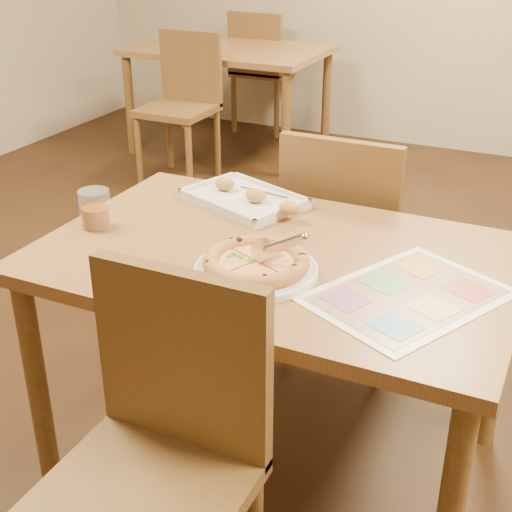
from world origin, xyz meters
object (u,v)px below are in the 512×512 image
at_px(bg_chair_near, 184,88).
at_px(plate, 256,270).
at_px(chair_near, 163,426).
at_px(appetizer_tray, 246,199).
at_px(chair_far, 345,225).
at_px(bg_table, 229,60).
at_px(glass_tumbler, 95,211).
at_px(dining_table, 277,280).
at_px(bg_chair_far, 260,58).
at_px(menu, 408,295).
at_px(pizza, 256,262).
at_px(pizza_cutter, 279,246).

distance_m(bg_chair_near, plate, 2.84).
bearing_deg(chair_near, appetizer_tray, 104.73).
bearing_deg(appetizer_tray, chair_far, 53.98).
bearing_deg(bg_table, glass_tumbler, -69.96).
relative_size(dining_table, bg_table, 1.00).
bearing_deg(bg_chair_far, appetizer_tray, 114.37).
bearing_deg(menu, bg_table, 124.52).
bearing_deg(appetizer_tray, dining_table, -50.53).
bearing_deg(menu, bg_chair_far, 120.37).
relative_size(bg_chair_near, pizza, 1.69).
bearing_deg(bg_chair_far, plate, 114.97).
bearing_deg(pizza_cutter, chair_near, -120.57).
bearing_deg(chair_near, glass_tumbler, 136.06).
distance_m(bg_chair_far, glass_tumbler, 3.53).
bearing_deg(pizza_cutter, plate, 170.76).
height_order(bg_chair_far, plate, bg_chair_far).
bearing_deg(pizza, chair_near, -90.13).
xyz_separation_m(bg_chair_far, menu, (1.99, -3.39, 0.16)).
bearing_deg(pizza_cutter, chair_far, 71.05).
bearing_deg(glass_tumbler, menu, -1.30).
bearing_deg(pizza, pizza_cutter, 11.99).
bearing_deg(glass_tumbler, chair_near, -43.94).
xyz_separation_m(appetizer_tray, menu, (0.62, -0.37, -0.01)).
xyz_separation_m(pizza, appetizer_tray, (-0.23, 0.42, -0.01)).
bearing_deg(plate, pizza_cutter, 14.34).
xyz_separation_m(appetizer_tray, glass_tumbler, (-0.32, -0.35, 0.03)).
bearing_deg(menu, chair_far, 119.28).
bearing_deg(bg_chair_far, pizza, 114.98).
relative_size(pizza, menu, 0.59).
relative_size(chair_near, pizza_cutter, 3.57).
bearing_deg(bg_chair_far, chair_near, 112.29).
bearing_deg(bg_table, plate, -61.40).
bearing_deg(pizza, dining_table, 90.45).
relative_size(dining_table, pizza_cutter, 9.87).
distance_m(plate, menu, 0.39).
xyz_separation_m(plate, pizza, (-0.00, 0.00, 0.02)).
distance_m(bg_table, appetizer_tray, 2.87).
xyz_separation_m(chair_near, pizza, (0.00, 0.47, 0.18)).
relative_size(bg_chair_near, plate, 1.46).
height_order(chair_far, menu, chair_far).
relative_size(bg_chair_near, pizza_cutter, 3.57).
xyz_separation_m(dining_table, bg_table, (-1.60, 2.80, 0.00)).
bearing_deg(bg_chair_near, menu, -49.02).
distance_m(chair_far, pizza, 0.76).
height_order(bg_chair_near, bg_chair_far, same).
xyz_separation_m(pizza, pizza_cutter, (0.06, 0.01, 0.05)).
xyz_separation_m(pizza, glass_tumbler, (-0.55, 0.07, 0.02)).
distance_m(pizza, appetizer_tray, 0.48).
distance_m(bg_table, bg_chair_far, 0.51).
xyz_separation_m(plate, pizza_cutter, (0.06, 0.01, 0.07)).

